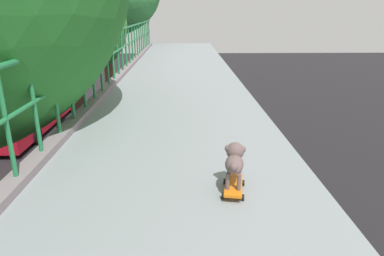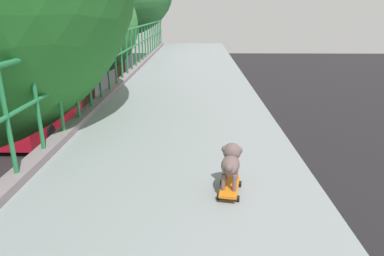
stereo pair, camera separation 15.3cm
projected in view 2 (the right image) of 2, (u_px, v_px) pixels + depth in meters
car_yellow_cab_fifth at (7, 217)px, 11.22m from camera, size 1.85×4.32×1.46m
city_bus at (47, 96)px, 21.59m from camera, size 2.66×10.39×3.47m
roadside_tree_far at (81, 28)px, 10.86m from camera, size 3.62×3.62×8.35m
toy_skateboard at (230, 187)px, 3.08m from camera, size 0.25×0.44×0.08m
small_dog at (231, 160)px, 3.05m from camera, size 0.23×0.43×0.35m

